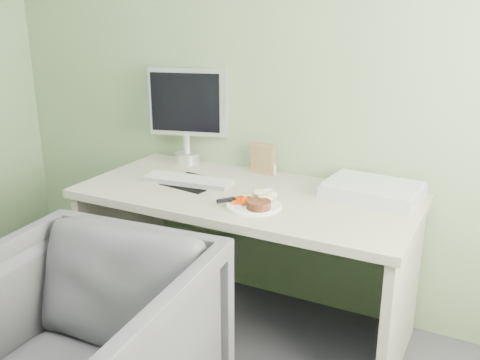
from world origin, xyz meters
The scene contains 15 objects.
wall_back centered at (0.00, 2.00, 1.35)m, with size 3.50×3.50×0.00m, color #6D875F.
desk centered at (0.00, 1.62, 0.55)m, with size 1.60×0.75×0.73m.
plate centered at (0.12, 1.46, 0.74)m, with size 0.25×0.25×0.01m, color white.
steak centered at (0.16, 1.43, 0.76)m, with size 0.11×0.11×0.03m, color black.
potato_pile centered at (0.15, 1.52, 0.77)m, with size 0.12×0.08×0.06m, color tan.
carrot_heap centered at (0.07, 1.45, 0.76)m, with size 0.06×0.06×0.04m, color #F44705.
steak_knife centered at (0.02, 1.45, 0.75)m, with size 0.15×0.19×0.02m.
mousepad centered at (-0.30, 1.63, 0.73)m, with size 0.27×0.24×0.00m, color black.
keyboard centered at (-0.32, 1.61, 0.75)m, with size 0.45×0.13×0.02m, color white.
computer_mouse centered at (0.11, 1.62, 0.75)m, with size 0.05×0.10×0.03m, color white.
photo_frame centered at (-0.05, 1.93, 0.81)m, with size 0.13×0.02×0.17m, color olive.
eyedrop_bottle centered at (0.01, 1.94, 0.76)m, with size 0.03×0.03×0.08m.
scanner centered at (0.55, 1.82, 0.76)m, with size 0.42×0.28×0.07m, color #B6B8BE.
monitor centered at (-0.52, 1.94, 1.03)m, with size 0.43×0.17×0.52m.
desk_chair centered at (-0.16, 0.66, 0.38)m, with size 0.82×0.84×0.77m, color #39383E.
Camera 1 is at (1.07, -0.51, 1.57)m, focal length 40.00 mm.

